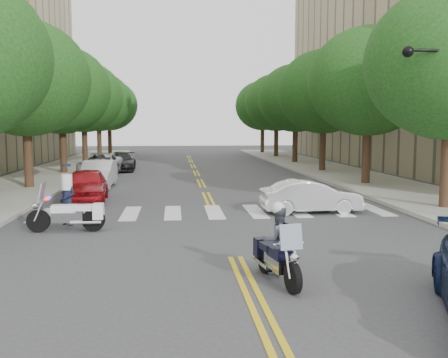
{
  "coord_description": "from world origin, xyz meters",
  "views": [
    {
      "loc": [
        -1.45,
        -11.9,
        3.22
      ],
      "look_at": [
        0.32,
        6.01,
        1.3
      ],
      "focal_mm": 40.0,
      "sensor_mm": 36.0,
      "label": 1
    }
  ],
  "objects": [
    {
      "name": "ground",
      "position": [
        0.0,
        0.0,
        0.0
      ],
      "size": [
        140.0,
        140.0,
        0.0
      ],
      "primitive_type": "plane",
      "color": "#38383A",
      "rests_on": "ground"
    },
    {
      "name": "sidewalk_left",
      "position": [
        -9.5,
        22.0,
        0.07
      ],
      "size": [
        5.0,
        60.0,
        0.15
      ],
      "primitive_type": "cube",
      "color": "#9E9991",
      "rests_on": "ground"
    },
    {
      "name": "sidewalk_right",
      "position": [
        9.5,
        22.0,
        0.07
      ],
      "size": [
        5.0,
        60.0,
        0.15
      ],
      "primitive_type": "cube",
      "color": "#9E9991",
      "rests_on": "ground"
    },
    {
      "name": "tree_l_1",
      "position": [
        -8.8,
        14.0,
        5.55
      ],
      "size": [
        6.4,
        6.4,
        8.45
      ],
      "color": "#382316",
      "rests_on": "ground"
    },
    {
      "name": "tree_l_2",
      "position": [
        -8.8,
        22.0,
        5.55
      ],
      "size": [
        6.4,
        6.4,
        8.45
      ],
      "color": "#382316",
      "rests_on": "ground"
    },
    {
      "name": "tree_l_3",
      "position": [
        -8.8,
        30.0,
        5.55
      ],
      "size": [
        6.4,
        6.4,
        8.45
      ],
      "color": "#382316",
      "rests_on": "ground"
    },
    {
      "name": "tree_l_4",
      "position": [
        -8.8,
        38.0,
        5.55
      ],
      "size": [
        6.4,
        6.4,
        8.45
      ],
      "color": "#382316",
      "rests_on": "ground"
    },
    {
      "name": "tree_l_5",
      "position": [
        -8.8,
        46.0,
        5.55
      ],
      "size": [
        6.4,
        6.4,
        8.45
      ],
      "color": "#382316",
      "rests_on": "ground"
    },
    {
      "name": "tree_r_1",
      "position": [
        8.8,
        14.0,
        5.55
      ],
      "size": [
        6.4,
        6.4,
        8.45
      ],
      "color": "#382316",
      "rests_on": "ground"
    },
    {
      "name": "tree_r_2",
      "position": [
        8.8,
        22.0,
        5.55
      ],
      "size": [
        6.4,
        6.4,
        8.45
      ],
      "color": "#382316",
      "rests_on": "ground"
    },
    {
      "name": "tree_r_3",
      "position": [
        8.8,
        30.0,
        5.55
      ],
      "size": [
        6.4,
        6.4,
        8.45
      ],
      "color": "#382316",
      "rests_on": "ground"
    },
    {
      "name": "tree_r_4",
      "position": [
        8.8,
        38.0,
        5.55
      ],
      "size": [
        6.4,
        6.4,
        8.45
      ],
      "color": "#382316",
      "rests_on": "ground"
    },
    {
      "name": "tree_r_5",
      "position": [
        8.8,
        46.0,
        5.55
      ],
      "size": [
        6.4,
        6.4,
        8.45
      ],
      "color": "#382316",
      "rests_on": "ground"
    },
    {
      "name": "motorcycle_police",
      "position": [
        0.63,
        -1.95,
        0.75
      ],
      "size": [
        0.78,
        2.06,
        1.68
      ],
      "rotation": [
        0.0,
        0.0,
        3.33
      ],
      "color": "black",
      "rests_on": "ground"
    },
    {
      "name": "motorcycle_parked",
      "position": [
        -4.57,
        3.49,
        0.53
      ],
      "size": [
        2.34,
        0.51,
        1.51
      ],
      "rotation": [
        0.0,
        0.0,
        1.58
      ],
      "color": "black",
      "rests_on": "ground"
    },
    {
      "name": "officer_standing",
      "position": [
        -4.94,
        4.55,
        0.8
      ],
      "size": [
        0.7,
        0.63,
        1.61
      ],
      "primitive_type": "imported",
      "rotation": [
        0.0,
        0.0,
        -0.55
      ],
      "color": "#161B32",
      "rests_on": "ground"
    },
    {
      "name": "convertible",
      "position": [
        3.57,
        6.02,
        0.61
      ],
      "size": [
        3.76,
        1.4,
        1.23
      ],
      "primitive_type": "imported",
      "rotation": [
        0.0,
        0.0,
        1.6
      ],
      "color": "white",
      "rests_on": "ground"
    },
    {
      "name": "parked_car_a",
      "position": [
        -5.2,
        9.5,
        0.71
      ],
      "size": [
        2.03,
        4.31,
        1.43
      ],
      "primitive_type": "imported",
      "rotation": [
        0.0,
        0.0,
        0.08
      ],
      "color": "#A31119",
      "rests_on": "ground"
    },
    {
      "name": "parked_car_b",
      "position": [
        -5.44,
        14.5,
        0.71
      ],
      "size": [
        1.52,
        4.33,
        1.43
      ],
      "primitive_type": "imported",
      "rotation": [
        0.0,
        0.0,
        0.0
      ],
      "color": "silver",
      "rests_on": "ground"
    },
    {
      "name": "parked_car_c",
      "position": [
        -6.3,
        21.36,
        0.72
      ],
      "size": [
        2.56,
        5.26,
        1.44
      ],
      "primitive_type": "imported",
      "rotation": [
        0.0,
        0.0,
        -0.03
      ],
      "color": "#AFB1B7",
      "rests_on": "ground"
    },
    {
      "name": "parked_car_d",
      "position": [
        -5.2,
        24.5,
        0.63
      ],
      "size": [
        1.93,
        4.43,
        1.27
      ],
      "primitive_type": "imported",
      "rotation": [
        0.0,
        0.0,
        0.04
      ],
      "color": "black",
      "rests_on": "ground"
    },
    {
      "name": "parked_car_e",
      "position": [
        -5.92,
        29.5,
        0.6
      ],
      "size": [
        1.57,
        3.61,
        1.21
      ],
      "primitive_type": "imported",
      "rotation": [
        0.0,
        0.0,
        0.04
      ],
      "color": "#9B9CA0",
      "rests_on": "ground"
    }
  ]
}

